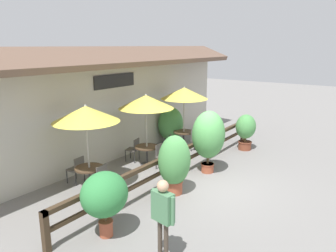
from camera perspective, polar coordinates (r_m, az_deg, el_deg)
The scene contains 21 objects.
ground_plane at distance 10.63m, azimuth 7.03°, elevation -9.88°, with size 60.00×60.00×0.00m, color slate.
building_facade at distance 12.39m, azimuth -9.57°, elevation 3.94°, with size 14.28×1.49×4.23m.
patio_railing at distance 10.87m, azimuth 2.26°, elevation -5.29°, with size 10.40×0.14×0.95m.
patio_umbrella_near at distance 9.73m, azimuth -14.11°, elevation 2.05°, with size 1.96×1.96×2.61m.
dining_table_near at distance 10.23m, azimuth -13.52°, elevation -7.75°, with size 0.87×0.87×0.70m.
chair_near_streetside at distance 9.78m, azimuth -10.91°, elevation -9.05°, with size 0.43×0.43×0.87m.
chair_near_wallside at distance 10.79m, azimuth -15.62°, elevation -7.10°, with size 0.46×0.46×0.87m.
patio_umbrella_middle at distance 11.53m, azimuth -3.84°, elevation 4.23°, with size 1.96×1.96×2.61m.
dining_table_middle at distance 11.95m, azimuth -3.71°, elevation -4.20°, with size 0.87×0.87×0.70m.
chair_middle_streetside at distance 11.62m, azimuth -1.09°, elevation -5.05°, with size 0.48×0.48×0.87m.
chair_middle_wallside at distance 12.39m, azimuth -5.99°, elevation -3.91°, with size 0.51×0.51×0.87m.
patio_umbrella_far at distance 13.61m, azimuth 2.85°, elevation 5.73°, with size 1.96×1.96×2.61m.
dining_table_far at distance 13.98m, azimuth 2.76°, elevation -1.51°, with size 0.87×0.87×0.70m.
chair_far_streetside at distance 13.62m, azimuth 4.87°, elevation -2.23°, with size 0.47×0.47×0.87m.
chair_far_wallside at distance 14.35m, azimuth 0.64°, elevation -1.35°, with size 0.51×0.51×0.87m.
potted_plant_tall_tropical at distance 7.59m, azimuth -11.00°, elevation -11.79°, with size 1.12×1.00×1.55m.
potted_plant_entrance_palm at distance 9.54m, azimuth 1.12°, elevation -6.32°, with size 1.01×0.91×1.77m.
potted_plant_corner_fern at distance 11.10m, azimuth 7.06°, elevation -1.69°, with size 1.21×1.09×2.15m.
potted_plant_broad_leaf at distance 13.95m, azimuth 13.37°, elevation -0.52°, with size 0.90×0.81×1.50m.
potted_plant_small_flowering at distance 14.54m, azimuth 0.48°, elevation 0.27°, with size 1.19×1.07×1.62m.
pedestrian at distance 6.65m, azimuth -0.90°, elevation -14.35°, with size 0.28×0.60×1.74m.
Camera 1 is at (-8.59, -4.58, 4.26)m, focal length 35.00 mm.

